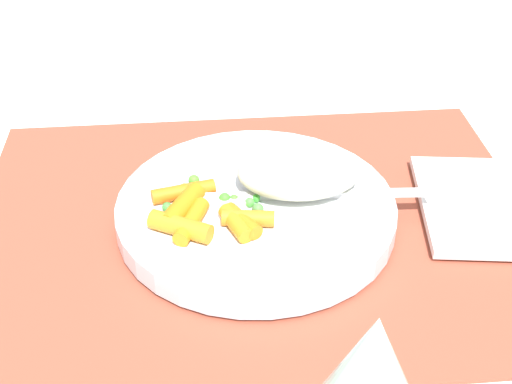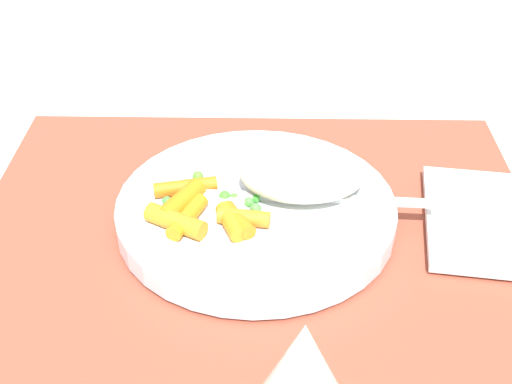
{
  "view_description": "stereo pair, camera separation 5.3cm",
  "coord_description": "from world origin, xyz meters",
  "px_view_note": "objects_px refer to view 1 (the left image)",
  "views": [
    {
      "loc": [
        0.04,
        0.48,
        0.38
      ],
      "look_at": [
        0.0,
        0.0,
        0.04
      ],
      "focal_mm": 49.45,
      "sensor_mm": 36.0,
      "label": 1
    },
    {
      "loc": [
        -0.01,
        0.48,
        0.38
      ],
      "look_at": [
        0.0,
        0.0,
        0.04
      ],
      "focal_mm": 49.45,
      "sensor_mm": 36.0,
      "label": 2
    }
  ],
  "objects_px": {
    "rice_mound": "(299,170)",
    "napkin": "(471,207)",
    "carrot_portion": "(202,215)",
    "fork": "(292,198)",
    "plate": "(256,211)"
  },
  "relations": [
    {
      "from": "rice_mound",
      "to": "napkin",
      "type": "relative_size",
      "value": 0.76
    },
    {
      "from": "carrot_portion",
      "to": "rice_mound",
      "type": "bearing_deg",
      "value": -153.27
    },
    {
      "from": "rice_mound",
      "to": "fork",
      "type": "bearing_deg",
      "value": 67.98
    },
    {
      "from": "rice_mound",
      "to": "carrot_portion",
      "type": "distance_m",
      "value": 0.1
    },
    {
      "from": "fork",
      "to": "rice_mound",
      "type": "bearing_deg",
      "value": -112.02
    },
    {
      "from": "rice_mound",
      "to": "napkin",
      "type": "height_order",
      "value": "rice_mound"
    },
    {
      "from": "plate",
      "to": "rice_mound",
      "type": "distance_m",
      "value": 0.05
    },
    {
      "from": "plate",
      "to": "carrot_portion",
      "type": "relative_size",
      "value": 2.31
    },
    {
      "from": "rice_mound",
      "to": "napkin",
      "type": "xyz_separation_m",
      "value": [
        -0.15,
        0.02,
        -0.03
      ]
    },
    {
      "from": "plate",
      "to": "rice_mound",
      "type": "height_order",
      "value": "rice_mound"
    },
    {
      "from": "carrot_portion",
      "to": "fork",
      "type": "relative_size",
      "value": 0.51
    },
    {
      "from": "rice_mound",
      "to": "carrot_portion",
      "type": "bearing_deg",
      "value": 26.73
    },
    {
      "from": "plate",
      "to": "rice_mound",
      "type": "xyz_separation_m",
      "value": [
        -0.04,
        -0.02,
        0.03
      ]
    },
    {
      "from": "plate",
      "to": "rice_mound",
      "type": "bearing_deg",
      "value": -154.2
    },
    {
      "from": "fork",
      "to": "plate",
      "type": "bearing_deg",
      "value": -3.14
    }
  ]
}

